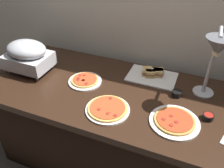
% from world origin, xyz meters
% --- Properties ---
extents(ground_plane, '(8.00, 8.00, 0.00)m').
position_xyz_m(ground_plane, '(0.00, 0.00, 0.00)').
color(ground_plane, '#4C443D').
extents(back_wall, '(4.40, 0.04, 2.40)m').
position_xyz_m(back_wall, '(0.00, 0.50, 1.20)').
color(back_wall, beige).
rests_on(back_wall, ground_plane).
extents(buffet_table, '(1.90, 0.84, 0.76)m').
position_xyz_m(buffet_table, '(0.00, 0.00, 0.39)').
color(buffet_table, black).
rests_on(buffet_table, ground_plane).
extents(chafing_dish, '(0.34, 0.25, 0.25)m').
position_xyz_m(chafing_dish, '(-0.71, -0.01, 0.90)').
color(chafing_dish, '#B7BABF').
rests_on(chafing_dish, buffet_table).
extents(heat_lamp, '(0.15, 0.30, 0.49)m').
position_xyz_m(heat_lamp, '(0.58, 0.08, 1.14)').
color(heat_lamp, '#B7BABF').
rests_on(heat_lamp, buffet_table).
extents(pizza_plate_front, '(0.30, 0.30, 0.03)m').
position_xyz_m(pizza_plate_front, '(0.45, -0.16, 0.77)').
color(pizza_plate_front, white).
rests_on(pizza_plate_front, buffet_table).
extents(pizza_plate_center, '(0.25, 0.25, 0.03)m').
position_xyz_m(pizza_plate_center, '(-0.24, 0.01, 0.77)').
color(pizza_plate_center, white).
rests_on(pizza_plate_center, buffet_table).
extents(pizza_plate_raised_stand, '(0.28, 0.28, 0.03)m').
position_xyz_m(pizza_plate_raised_stand, '(0.04, -0.21, 0.77)').
color(pizza_plate_raised_stand, white).
rests_on(pizza_plate_raised_stand, buffet_table).
extents(sandwich_platter, '(0.36, 0.25, 0.06)m').
position_xyz_m(sandwich_platter, '(0.21, 0.27, 0.78)').
color(sandwich_platter, white).
rests_on(sandwich_platter, buffet_table).
extents(sauce_cup_near, '(0.07, 0.07, 0.04)m').
position_xyz_m(sauce_cup_near, '(0.42, 0.10, 0.78)').
color(sauce_cup_near, black).
rests_on(sauce_cup_near, buffet_table).
extents(sauce_cup_far, '(0.07, 0.07, 0.04)m').
position_xyz_m(sauce_cup_far, '(0.63, -0.05, 0.78)').
color(sauce_cup_far, black).
rests_on(sauce_cup_far, buffet_table).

